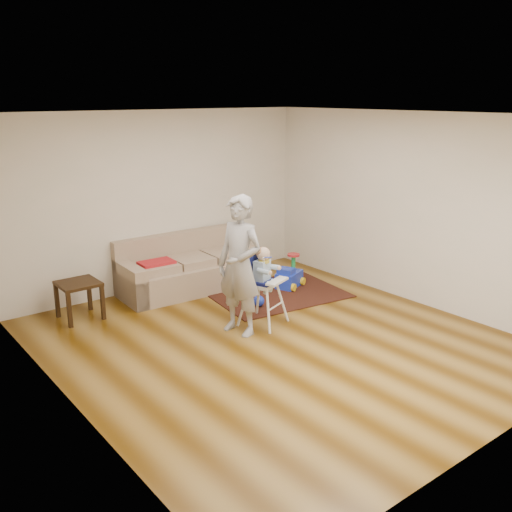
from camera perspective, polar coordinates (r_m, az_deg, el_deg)
ground at (r=7.06m, az=2.02°, el=-8.54°), size 5.50×5.50×0.00m
room_envelope at (r=6.91m, az=-0.64°, el=7.22°), size 5.04×5.52×2.72m
sofa at (r=8.78m, az=-6.64°, el=-0.73°), size 2.22×0.99×0.84m
side_table at (r=8.01m, az=-17.22°, el=-4.25°), size 0.51×0.51×0.51m
area_rug at (r=8.65m, az=2.09°, el=-3.76°), size 2.09×1.68×0.02m
ride_on_toy at (r=8.87m, az=3.34°, el=-1.53°), size 0.54×0.48×0.50m
toy_ball at (r=8.09m, az=0.27°, el=-4.52°), size 0.16×0.16×0.16m
high_chair at (r=7.40m, az=0.71°, el=-3.13°), size 0.63×0.63×1.05m
adult at (r=7.02m, az=-1.64°, el=-0.99°), size 0.57×0.73×1.76m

